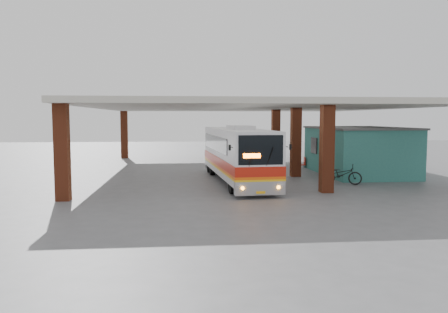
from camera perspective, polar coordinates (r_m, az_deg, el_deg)
ground at (r=24.65m, az=4.29°, el=-3.61°), size 90.00×90.00×0.00m
brick_columns at (r=29.58m, az=5.42°, el=2.06°), size 20.10×21.60×4.35m
canopy_roof at (r=30.87m, az=3.22°, el=6.52°), size 21.00×23.00×0.30m
shop_building at (r=30.40m, az=17.07°, el=0.79°), size 5.20×8.20×3.11m
coach_bus at (r=25.25m, az=1.71°, el=0.35°), size 3.16×11.44×3.29m
motorcycle at (r=25.23m, az=15.12°, el=-2.25°), size 2.31×1.54×1.15m
pedestrian at (r=23.35m, az=5.32°, el=-1.91°), size 0.76×0.75×1.77m
red_chair at (r=32.98m, az=10.33°, el=-0.82°), size 0.45×0.45×0.82m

